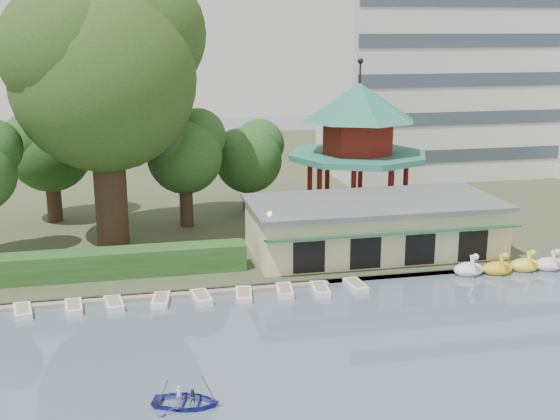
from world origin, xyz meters
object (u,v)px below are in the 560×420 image
object	(u,v)px
pavilion	(358,137)
big_tree	(106,64)
rowboat_with_passengers	(186,397)
dock	(63,301)
boathouse	(374,226)

from	to	relation	value
pavilion	big_tree	distance (m)	22.14
pavilion	rowboat_with_passengers	bearing A→B (deg)	-121.35
big_tree	rowboat_with_passengers	bearing A→B (deg)	-82.59
dock	rowboat_with_passengers	xyz separation A→B (m)	(6.44, -14.02, 0.32)
boathouse	big_tree	xyz separation A→B (m)	(-18.81, 6.25, 11.64)
boathouse	pavilion	xyz separation A→B (m)	(2.00, 10.03, 5.11)
big_tree	rowboat_with_passengers	distance (m)	28.67
boathouse	pavilion	world-z (taller)	pavilion
pavilion	dock	bearing A→B (deg)	-148.34
dock	pavilion	distance (m)	29.14
dock	rowboat_with_passengers	size ratio (longest dim) A/B	6.86
pavilion	rowboat_with_passengers	distance (m)	34.48
dock	big_tree	distance (m)	18.02
dock	boathouse	distance (m)	22.62
boathouse	pavilion	size ratio (longest dim) A/B	1.38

